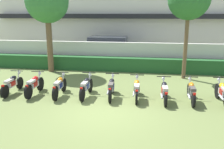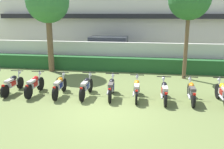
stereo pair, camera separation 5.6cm
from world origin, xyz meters
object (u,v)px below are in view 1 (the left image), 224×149
object	(u,v)px
motorcycle_in_row_0	(12,84)
motorcycle_in_row_4	(111,87)
tree_near_inspector	(47,2)
motorcycle_in_row_1	(34,85)
motorcycle_in_row_2	(59,86)
motorcycle_in_row_5	(137,89)
parked_car	(110,50)
motorcycle_in_row_6	(164,91)
motorcycle_in_row_7	(191,91)
motorcycle_in_row_3	(86,86)
motorcycle_in_row_8	(223,92)

from	to	relation	value
motorcycle_in_row_0	motorcycle_in_row_4	bearing A→B (deg)	-90.77
tree_near_inspector	motorcycle_in_row_0	distance (m)	5.76
tree_near_inspector	motorcycle_in_row_4	xyz separation A→B (m)	(4.51, -4.29, -3.71)
motorcycle_in_row_1	motorcycle_in_row_2	distance (m)	1.16
motorcycle_in_row_4	motorcycle_in_row_2	bearing A→B (deg)	89.51
tree_near_inspector	motorcycle_in_row_5	world-z (taller)	tree_near_inspector
parked_car	motorcycle_in_row_6	world-z (taller)	parked_car
motorcycle_in_row_4	motorcycle_in_row_5	distance (m)	1.08
motorcycle_in_row_4	motorcycle_in_row_7	distance (m)	3.31
motorcycle_in_row_4	motorcycle_in_row_6	size ratio (longest dim) A/B	1.02
motorcycle_in_row_7	motorcycle_in_row_2	bearing A→B (deg)	92.29
parked_car	motorcycle_in_row_3	world-z (taller)	parked_car
motorcycle_in_row_2	motorcycle_in_row_5	world-z (taller)	motorcycle_in_row_2
parked_car	motorcycle_in_row_8	world-z (taller)	parked_car
motorcycle_in_row_0	parked_car	bearing A→B (deg)	-24.40
motorcycle_in_row_4	motorcycle_in_row_7	world-z (taller)	motorcycle_in_row_4
motorcycle_in_row_2	motorcycle_in_row_7	xyz separation A→B (m)	(5.60, 0.14, -0.01)
tree_near_inspector	motorcycle_in_row_5	distance (m)	7.98
motorcycle_in_row_4	motorcycle_in_row_6	world-z (taller)	motorcycle_in_row_4
motorcycle_in_row_0	motorcycle_in_row_1	world-z (taller)	motorcycle_in_row_1
motorcycle_in_row_2	motorcycle_in_row_6	size ratio (longest dim) A/B	1.03
motorcycle_in_row_0	motorcycle_in_row_3	size ratio (longest dim) A/B	1.00
motorcycle_in_row_0	motorcycle_in_row_7	distance (m)	7.84
motorcycle_in_row_3	parked_car	bearing A→B (deg)	2.54
motorcycle_in_row_7	motorcycle_in_row_8	xyz separation A→B (m)	(1.20, -0.03, 0.02)
motorcycle_in_row_0	motorcycle_in_row_2	distance (m)	2.25
parked_car	motorcycle_in_row_8	bearing A→B (deg)	-52.62
tree_near_inspector	motorcycle_in_row_0	world-z (taller)	tree_near_inspector
tree_near_inspector	motorcycle_in_row_7	size ratio (longest dim) A/B	2.94
motorcycle_in_row_1	motorcycle_in_row_7	xyz separation A→B (m)	(6.76, 0.16, -0.02)
motorcycle_in_row_2	motorcycle_in_row_6	xyz separation A→B (m)	(4.50, 0.04, -0.01)
tree_near_inspector	motorcycle_in_row_6	bearing A→B (deg)	-33.02
motorcycle_in_row_2	motorcycle_in_row_6	world-z (taller)	motorcycle_in_row_2
tree_near_inspector	motorcycle_in_row_3	world-z (taller)	tree_near_inspector
parked_car	motorcycle_in_row_2	bearing A→B (deg)	-96.68
motorcycle_in_row_2	tree_near_inspector	bearing A→B (deg)	23.12
motorcycle_in_row_0	motorcycle_in_row_4	size ratio (longest dim) A/B	1.02
motorcycle_in_row_2	motorcycle_in_row_6	bearing A→B (deg)	-93.23
motorcycle_in_row_5	motorcycle_in_row_8	distance (m)	3.43
motorcycle_in_row_6	motorcycle_in_row_4	bearing A→B (deg)	85.68
motorcycle_in_row_5	parked_car	bearing A→B (deg)	14.48
motorcycle_in_row_6	motorcycle_in_row_8	distance (m)	2.30
parked_car	motorcycle_in_row_0	world-z (taller)	parked_car
motorcycle_in_row_1	motorcycle_in_row_6	distance (m)	5.67
tree_near_inspector	parked_car	bearing A→B (deg)	47.07
motorcycle_in_row_2	motorcycle_in_row_4	distance (m)	2.29
parked_car	motorcycle_in_row_4	world-z (taller)	parked_car
motorcycle_in_row_5	motorcycle_in_row_1	bearing A→B (deg)	88.81
motorcycle_in_row_1	motorcycle_in_row_2	xyz separation A→B (m)	(1.16, 0.02, -0.01)
parked_car	motorcycle_in_row_8	size ratio (longest dim) A/B	2.41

